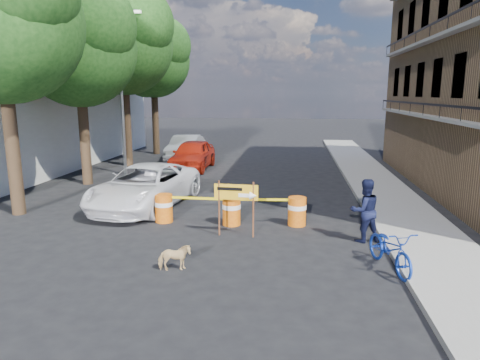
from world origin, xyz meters
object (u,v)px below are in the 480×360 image
(barrel_far_right, at_px, (297,211))
(pedestrian, at_px, (365,210))
(barrel_mid_right, at_px, (232,210))
(suv_white, at_px, (145,186))
(barrel_far_left, at_px, (114,205))
(detour_sign, at_px, (241,197))
(bicycle, at_px, (392,230))
(sedan_red, at_px, (193,155))
(sedan_silver, at_px, (186,148))
(barrel_mid_left, at_px, (164,208))
(dog, at_px, (174,258))

(barrel_far_right, xyz_separation_m, pedestrian, (1.84, -1.24, 0.42))
(barrel_mid_right, relative_size, suv_white, 0.17)
(barrel_far_left, xyz_separation_m, detour_sign, (4.39, -1.28, 0.71))
(bicycle, distance_m, sedan_red, 14.84)
(barrel_far_left, relative_size, suv_white, 0.17)
(detour_sign, distance_m, sedan_silver, 15.01)
(bicycle, bearing_deg, suv_white, 131.36)
(barrel_mid_left, height_order, bicycle, bicycle)
(bicycle, xyz_separation_m, sedan_red, (-7.73, 12.67, -0.18))
(barrel_far_left, xyz_separation_m, barrel_mid_right, (3.95, -0.19, 0.00))
(barrel_far_left, height_order, dog, barrel_far_left)
(barrel_mid_left, bearing_deg, sedan_red, 97.95)
(barrel_mid_right, xyz_separation_m, dog, (-0.80, -3.69, -0.15))
(barrel_far_left, bearing_deg, barrel_far_right, 0.19)
(barrel_far_right, relative_size, detour_sign, 0.55)
(barrel_far_right, bearing_deg, sedan_silver, 118.03)
(barrel_mid_left, xyz_separation_m, bicycle, (6.38, -3.03, 0.51))
(barrel_far_left, bearing_deg, barrel_mid_left, -4.44)
(barrel_far_left, distance_m, pedestrian, 7.93)
(bicycle, height_order, sedan_silver, bicycle)
(barrel_far_left, height_order, pedestrian, pedestrian)
(bicycle, relative_size, sedan_red, 0.42)
(detour_sign, height_order, suv_white, detour_sign)
(pedestrian, bearing_deg, sedan_red, -75.42)
(barrel_far_left, distance_m, barrel_mid_right, 3.95)
(barrel_mid_left, relative_size, pedestrian, 0.51)
(pedestrian, bearing_deg, sedan_silver, -78.48)
(barrel_far_left, bearing_deg, barrel_mid_right, -2.69)
(barrel_mid_right, bearing_deg, pedestrian, -14.97)
(barrel_mid_left, relative_size, sedan_red, 0.19)
(sedan_silver, bearing_deg, barrel_mid_left, -78.80)
(sedan_red, bearing_deg, barrel_far_right, -59.28)
(barrel_mid_right, height_order, suv_white, suv_white)
(barrel_mid_left, distance_m, sedan_silver, 13.18)
(detour_sign, bearing_deg, bicycle, -23.64)
(pedestrian, relative_size, sedan_red, 0.38)
(detour_sign, distance_m, bicycle, 4.20)
(barrel_mid_right, xyz_separation_m, bicycle, (4.18, -2.98, 0.51))
(bicycle, height_order, suv_white, bicycle)
(suv_white, bearing_deg, barrel_mid_left, -47.11)
(barrel_mid_right, xyz_separation_m, barrel_far_right, (2.04, 0.21, 0.00))
(bicycle, height_order, dog, bicycle)
(detour_sign, height_order, dog, detour_sign)
(pedestrian, height_order, dog, pedestrian)
(pedestrian, xyz_separation_m, bicycle, (0.30, -1.94, 0.09))
(pedestrian, bearing_deg, suv_white, -41.39)
(dog, bearing_deg, pedestrian, -76.34)
(bicycle, height_order, sedan_red, bicycle)
(barrel_mid_right, bearing_deg, sedan_silver, 110.15)
(barrel_far_right, relative_size, suv_white, 0.17)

